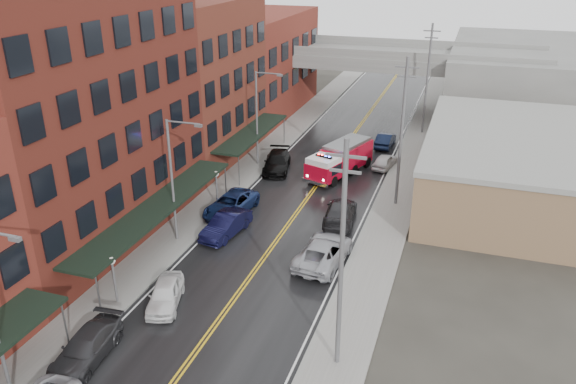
% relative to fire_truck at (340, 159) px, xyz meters
% --- Properties ---
extents(road, '(11.00, 160.00, 0.02)m').
position_rel_fire_truck_xyz_m(road, '(-1.26, -9.96, -1.55)').
color(road, black).
rests_on(road, ground).
extents(sidewalk_left, '(3.00, 160.00, 0.15)m').
position_rel_fire_truck_xyz_m(sidewalk_left, '(-8.56, -9.96, -1.48)').
color(sidewalk_left, slate).
rests_on(sidewalk_left, ground).
extents(sidewalk_right, '(3.00, 160.00, 0.15)m').
position_rel_fire_truck_xyz_m(sidewalk_right, '(6.04, -9.96, -1.48)').
color(sidewalk_right, slate).
rests_on(sidewalk_right, ground).
extents(curb_left, '(0.30, 160.00, 0.15)m').
position_rel_fire_truck_xyz_m(curb_left, '(-6.91, -9.96, -1.48)').
color(curb_left, gray).
rests_on(curb_left, ground).
extents(curb_right, '(0.30, 160.00, 0.15)m').
position_rel_fire_truck_xyz_m(curb_right, '(4.39, -9.96, -1.48)').
color(curb_right, gray).
rests_on(curb_right, ground).
extents(brick_building_b, '(9.00, 20.00, 18.00)m').
position_rel_fire_truck_xyz_m(brick_building_b, '(-14.56, -16.96, 7.44)').
color(brick_building_b, '#501B15').
rests_on(brick_building_b, ground).
extents(brick_building_c, '(9.00, 15.00, 15.00)m').
position_rel_fire_truck_xyz_m(brick_building_c, '(-14.56, 0.54, 5.94)').
color(brick_building_c, '#5D231C').
rests_on(brick_building_c, ground).
extents(brick_building_far, '(9.00, 20.00, 12.00)m').
position_rel_fire_truck_xyz_m(brick_building_far, '(-14.56, 18.04, 4.44)').
color(brick_building_far, maroon).
rests_on(brick_building_far, ground).
extents(tan_building, '(14.00, 22.00, 5.00)m').
position_rel_fire_truck_xyz_m(tan_building, '(14.74, 0.04, 0.94)').
color(tan_building, olive).
rests_on(tan_building, ground).
extents(right_far_block, '(18.00, 30.00, 8.00)m').
position_rel_fire_truck_xyz_m(right_far_block, '(16.74, 30.04, 2.44)').
color(right_far_block, slate).
rests_on(right_far_block, ground).
extents(awning_1, '(2.60, 18.00, 3.09)m').
position_rel_fire_truck_xyz_m(awning_1, '(-8.75, -16.96, 1.43)').
color(awning_1, black).
rests_on(awning_1, ground).
extents(awning_2, '(2.60, 13.00, 3.09)m').
position_rel_fire_truck_xyz_m(awning_2, '(-8.75, 0.54, 1.43)').
color(awning_2, black).
rests_on(awning_2, ground).
extents(globe_lamp_1, '(0.44, 0.44, 3.12)m').
position_rel_fire_truck_xyz_m(globe_lamp_1, '(-7.66, -23.96, 0.76)').
color(globe_lamp_1, '#59595B').
rests_on(globe_lamp_1, ground).
extents(globe_lamp_2, '(0.44, 0.44, 3.12)m').
position_rel_fire_truck_xyz_m(globe_lamp_2, '(-7.66, -9.96, 0.76)').
color(globe_lamp_2, '#59595B').
rests_on(globe_lamp_2, ground).
extents(street_lamp_1, '(2.64, 0.22, 9.00)m').
position_rel_fire_truck_xyz_m(street_lamp_1, '(-7.81, -15.96, 3.63)').
color(street_lamp_1, '#59595B').
rests_on(street_lamp_1, ground).
extents(street_lamp_2, '(2.64, 0.22, 9.00)m').
position_rel_fire_truck_xyz_m(street_lamp_2, '(-7.81, 0.04, 3.63)').
color(street_lamp_2, '#59595B').
rests_on(street_lamp_2, ground).
extents(utility_pole_0, '(1.80, 0.24, 12.00)m').
position_rel_fire_truck_xyz_m(utility_pole_0, '(5.94, -24.96, 4.75)').
color(utility_pole_0, '#59595B').
rests_on(utility_pole_0, ground).
extents(utility_pole_1, '(1.80, 0.24, 12.00)m').
position_rel_fire_truck_xyz_m(utility_pole_1, '(5.94, -4.96, 4.75)').
color(utility_pole_1, '#59595B').
rests_on(utility_pole_1, ground).
extents(utility_pole_2, '(1.80, 0.24, 12.00)m').
position_rel_fire_truck_xyz_m(utility_pole_2, '(5.94, 15.04, 4.75)').
color(utility_pole_2, '#59595B').
rests_on(utility_pole_2, ground).
extents(overpass, '(40.00, 10.00, 7.50)m').
position_rel_fire_truck_xyz_m(overpass, '(-1.26, 22.04, 4.43)').
color(overpass, slate).
rests_on(overpass, ground).
extents(fire_truck, '(5.01, 8.25, 2.87)m').
position_rel_fire_truck_xyz_m(fire_truck, '(0.00, 0.00, 0.00)').
color(fire_truck, '#A2071D').
rests_on(fire_truck, ground).
extents(parked_car_left_3, '(2.44, 5.15, 1.45)m').
position_rel_fire_truck_xyz_m(parked_car_left_3, '(-6.26, -28.66, -0.83)').
color(parked_car_left_3, '#2B2B2E').
rests_on(parked_car_left_3, ground).
extents(parked_car_left_4, '(2.94, 4.59, 1.45)m').
position_rel_fire_truck_xyz_m(parked_car_left_4, '(-4.86, -23.16, -0.83)').
color(parked_car_left_4, white).
rests_on(parked_car_left_4, ground).
extents(parked_car_left_5, '(2.39, 5.09, 1.61)m').
position_rel_fire_truck_xyz_m(parked_car_left_5, '(-5.05, -14.06, -0.75)').
color(parked_car_left_5, black).
rests_on(parked_car_left_5, ground).
extents(parked_car_left_6, '(3.20, 5.87, 1.56)m').
position_rel_fire_truck_xyz_m(parked_car_left_6, '(-6.15, -10.67, -0.78)').
color(parked_car_left_6, navy).
rests_on(parked_car_left_6, ground).
extents(parked_car_left_7, '(3.46, 5.95, 1.62)m').
position_rel_fire_truck_xyz_m(parked_car_left_7, '(-5.81, -0.76, -0.75)').
color(parked_car_left_7, black).
rests_on(parked_car_left_7, ground).
extents(parked_car_right_0, '(3.26, 6.15, 1.65)m').
position_rel_fire_truck_xyz_m(parked_car_right_0, '(2.68, -15.59, -0.73)').
color(parked_car_right_0, '#A1A2A9').
rests_on(parked_car_right_0, ground).
extents(parked_car_right_1, '(2.81, 5.67, 1.58)m').
position_rel_fire_truck_xyz_m(parked_car_right_1, '(2.34, -9.38, -0.76)').
color(parked_car_right_1, '#242426').
rests_on(parked_car_right_1, ground).
extents(parked_car_right_2, '(2.20, 4.10, 1.33)m').
position_rel_fire_truck_xyz_m(parked_car_right_2, '(3.70, 3.07, -0.89)').
color(parked_car_right_2, silver).
rests_on(parked_car_right_2, ground).
extents(parked_car_right_3, '(1.68, 4.45, 1.45)m').
position_rel_fire_truck_xyz_m(parked_car_right_3, '(2.74, 9.22, -0.83)').
color(parked_car_right_3, black).
rests_on(parked_car_right_3, ground).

